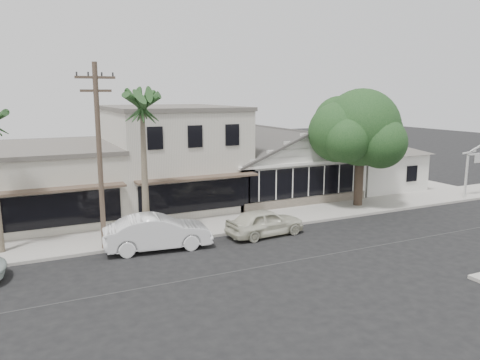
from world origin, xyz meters
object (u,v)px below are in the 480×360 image
car_0 (265,222)px  car_1 (157,232)px  shade_tree (358,130)px  utility_pole (99,154)px

car_0 → car_1: 5.86m
car_0 → shade_tree: shade_tree is taller
car_0 → car_1: (-5.85, 0.32, 0.12)m
utility_pole → car_1: 4.70m
car_0 → shade_tree: bearing=-74.7°
utility_pole → car_1: size_ratio=1.73×
car_1 → shade_tree: shade_tree is taller
car_0 → shade_tree: size_ratio=0.55×
car_1 → shade_tree: bearing=-72.7°
car_0 → car_1: car_1 is taller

